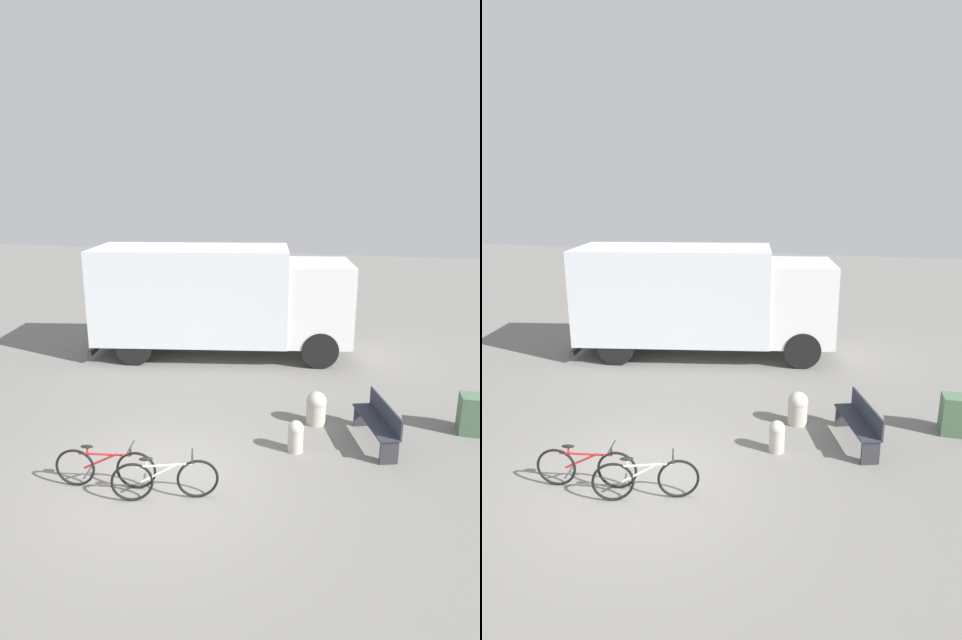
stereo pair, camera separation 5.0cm
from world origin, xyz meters
TOP-DOWN VIEW (x-y plane):
  - ground_plane at (0.00, 0.00)m, footprint 60.00×60.00m
  - delivery_truck at (-0.91, 6.74)m, footprint 7.75×3.73m
  - park_bench at (3.65, 2.29)m, footprint 0.91×1.65m
  - bicycle_near at (-0.81, -0.34)m, footprint 1.71×0.46m
  - bicycle_middle at (0.29, -0.42)m, footprint 1.65×0.66m
  - bollard_near_bench at (2.12, 1.60)m, footprint 0.31×0.31m
  - bollard_far_bench at (2.38, 2.85)m, footprint 0.43×0.43m
  - utility_box at (5.58, 3.21)m, footprint 0.66×0.47m

SIDE VIEW (x-z plane):
  - ground_plane at x=0.00m, z-range 0.00..0.00m
  - bollard_near_bench at x=2.12m, z-range 0.02..0.65m
  - bicycle_near at x=-0.81m, z-range -0.02..0.75m
  - bicycle_middle at x=0.29m, z-range -0.02..0.75m
  - bollard_far_bench at x=2.38m, z-range 0.02..0.73m
  - utility_box at x=5.58m, z-range 0.00..0.81m
  - park_bench at x=3.65m, z-range 0.05..0.92m
  - delivery_truck at x=-0.91m, z-range 0.18..3.38m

